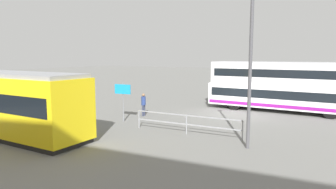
# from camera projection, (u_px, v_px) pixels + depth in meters

# --- Properties ---
(ground_plane) EXTENTS (160.00, 160.00, 0.00)m
(ground_plane) POSITION_uv_depth(u_px,v_px,m) (232.00, 114.00, 22.49)
(ground_plane) COLOR slate
(double_decker_bus) EXTENTS (11.69, 3.09, 3.81)m
(double_decker_bus) POSITION_uv_depth(u_px,v_px,m) (286.00, 87.00, 23.14)
(double_decker_bus) COLOR white
(double_decker_bus) RESTS_ON ground
(pedestrian_near_railing) EXTENTS (0.34, 0.36, 1.62)m
(pedestrian_near_railing) POSITION_uv_depth(u_px,v_px,m) (143.00, 103.00, 21.68)
(pedestrian_near_railing) COLOR #33384C
(pedestrian_near_railing) RESTS_ON ground
(pedestrian_railing) EXTENTS (6.24, 0.21, 1.08)m
(pedestrian_railing) POSITION_uv_depth(u_px,v_px,m) (186.00, 121.00, 16.66)
(pedestrian_railing) COLOR gray
(pedestrian_railing) RESTS_ON ground
(info_sign) EXTENTS (1.18, 0.15, 2.54)m
(info_sign) POSITION_uv_depth(u_px,v_px,m) (123.00, 95.00, 19.75)
(info_sign) COLOR slate
(info_sign) RESTS_ON ground
(street_lamp) EXTENTS (0.36, 0.36, 7.18)m
(street_lamp) POSITION_uv_depth(u_px,v_px,m) (251.00, 58.00, 13.66)
(street_lamp) COLOR #4C4C51
(street_lamp) RESTS_ON ground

